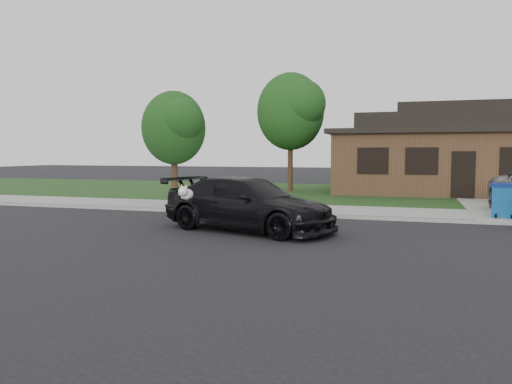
% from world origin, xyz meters
% --- Properties ---
extents(ground, '(120.00, 120.00, 0.00)m').
position_xyz_m(ground, '(0.00, 0.00, 0.00)').
color(ground, black).
rests_on(ground, ground).
extents(sidewalk, '(60.00, 3.00, 0.12)m').
position_xyz_m(sidewalk, '(0.00, 5.00, 0.06)').
color(sidewalk, gray).
rests_on(sidewalk, ground).
extents(curb, '(60.00, 0.12, 0.12)m').
position_xyz_m(curb, '(0.00, 3.50, 0.06)').
color(curb, gray).
rests_on(curb, ground).
extents(lawn, '(60.00, 13.00, 0.13)m').
position_xyz_m(lawn, '(0.00, 13.00, 0.07)').
color(lawn, '#193814').
rests_on(lawn, ground).
extents(sedan, '(5.63, 3.59, 1.52)m').
position_xyz_m(sedan, '(-2.64, 0.12, 0.76)').
color(sedan, black).
rests_on(sedan, ground).
extents(recycling_bin, '(0.77, 0.78, 1.12)m').
position_xyz_m(recycling_bin, '(4.60, 4.36, 0.69)').
color(recycling_bin, '#0C4987').
rests_on(recycling_bin, sidewalk).
extents(house, '(12.60, 8.60, 4.65)m').
position_xyz_m(house, '(4.00, 15.00, 2.13)').
color(house, '#422B1C').
rests_on(house, ground).
extents(tree_0, '(3.78, 3.60, 6.34)m').
position_xyz_m(tree_0, '(-4.34, 12.88, 4.48)').
color(tree_0, '#332114').
rests_on(tree_0, ground).
extents(tree_2, '(2.73, 2.60, 4.59)m').
position_xyz_m(tree_2, '(-7.38, 5.11, 3.27)').
color(tree_2, '#332114').
rests_on(tree_2, ground).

